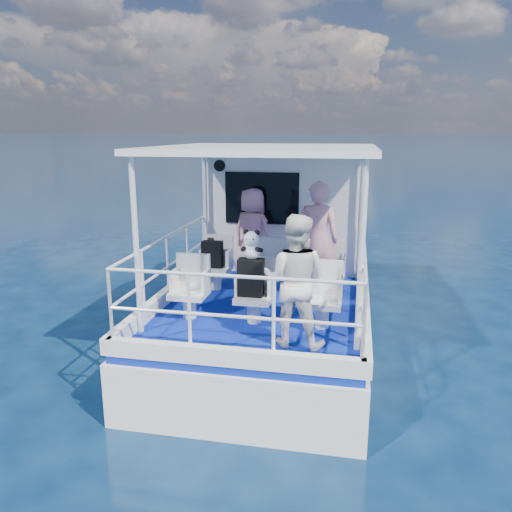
{
  "coord_description": "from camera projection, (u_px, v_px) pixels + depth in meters",
  "views": [
    {
      "loc": [
        1.26,
        -7.23,
        3.38
      ],
      "look_at": [
        -0.11,
        -0.4,
        1.64
      ],
      "focal_mm": 35.0,
      "sensor_mm": 36.0,
      "label": 1
    }
  ],
  "objects": [
    {
      "name": "compact_camera",
      "position": [
        211.0,
        240.0,
        7.84
      ],
      "size": [
        0.1,
        0.06,
        0.06
      ],
      "primitive_type": "cube",
      "color": "black",
      "rests_on": "backpack_port"
    },
    {
      "name": "canopy",
      "position": [
        267.0,
        149.0,
        6.99
      ],
      "size": [
        3.0,
        3.2,
        0.08
      ],
      "primitive_type": "cube",
      "color": "white",
      "rests_on": "cabin"
    },
    {
      "name": "backpack_center",
      "position": [
        251.0,
        277.0,
        6.5
      ],
      "size": [
        0.33,
        0.19,
        0.49
      ],
      "primitive_type": "cube",
      "color": "black",
      "rests_on": "seat_center_aft"
    },
    {
      "name": "seat_center_fwd",
      "position": [
        271.0,
        281.0,
        7.86
      ],
      "size": [
        0.48,
        0.46,
        0.38
      ],
      "primitive_type": "cube",
      "color": "silver",
      "rests_on": "deck"
    },
    {
      "name": "passenger_stbd_aft",
      "position": [
        295.0,
        281.0,
        5.8
      ],
      "size": [
        0.82,
        0.67,
        1.58
      ],
      "primitive_type": "imported",
      "rotation": [
        0.0,
        0.0,
        3.04
      ],
      "color": "white",
      "rests_on": "deck"
    },
    {
      "name": "deck",
      "position": [
        278.0,
        281.0,
        8.68
      ],
      "size": [
        2.9,
        6.9,
        0.1
      ],
      "primitive_type": "cube",
      "color": "#0A1F95",
      "rests_on": "hull"
    },
    {
      "name": "passenger_stbd_fwd",
      "position": [
        317.0,
        240.0,
        7.49
      ],
      "size": [
        0.65,
        0.43,
        1.78
      ],
      "primitive_type": "imported",
      "rotation": [
        0.0,
        0.0,
        3.15
      ],
      "color": "pink",
      "rests_on": "deck"
    },
    {
      "name": "seat_stbd_aft",
      "position": [
        322.0,
        313.0,
        6.46
      ],
      "size": [
        0.48,
        0.46,
        0.38
      ],
      "primitive_type": "cube",
      "color": "silver",
      "rests_on": "deck"
    },
    {
      "name": "seat_port_fwd",
      "position": [
        216.0,
        278.0,
        8.04
      ],
      "size": [
        0.48,
        0.46,
        0.38
      ],
      "primitive_type": "cube",
      "color": "silver",
      "rests_on": "deck"
    },
    {
      "name": "seat_port_aft",
      "position": [
        190.0,
        304.0,
        6.8
      ],
      "size": [
        0.48,
        0.46,
        0.38
      ],
      "primitive_type": "cube",
      "color": "silver",
      "rests_on": "deck"
    },
    {
      "name": "passenger_port_fwd",
      "position": [
        252.0,
        233.0,
        8.62
      ],
      "size": [
        0.69,
        0.61,
        1.55
      ],
      "primitive_type": "imported",
      "rotation": [
        0.0,
        0.0,
        2.74
      ],
      "color": "pink",
      "rests_on": "deck"
    },
    {
      "name": "backpack_port",
      "position": [
        212.0,
        254.0,
        7.9
      ],
      "size": [
        0.32,
        0.18,
        0.42
      ],
      "primitive_type": "cube",
      "color": "black",
      "rests_on": "seat_port_fwd"
    },
    {
      "name": "seat_center_aft",
      "position": [
        254.0,
        309.0,
        6.63
      ],
      "size": [
        0.48,
        0.46,
        0.38
      ],
      "primitive_type": "cube",
      "color": "silver",
      "rests_on": "deck"
    },
    {
      "name": "hull",
      "position": [
        278.0,
        327.0,
        8.89
      ],
      "size": [
        3.0,
        7.0,
        1.6
      ],
      "primitive_type": "cube",
      "color": "white",
      "rests_on": "ground"
    },
    {
      "name": "canopy_posts",
      "position": [
        266.0,
        229.0,
        7.21
      ],
      "size": [
        2.77,
        2.97,
        2.2
      ],
      "color": "white",
      "rests_on": "deck"
    },
    {
      "name": "railings",
      "position": [
        262.0,
        275.0,
        7.05
      ],
      "size": [
        2.84,
        3.59,
        1.0
      ],
      "primitive_type": null,
      "color": "white",
      "rests_on": "deck"
    },
    {
      "name": "ground",
      "position": [
        268.0,
        350.0,
        7.94
      ],
      "size": [
        2000.0,
        2000.0,
        0.0
      ],
      "primitive_type": "plane",
      "color": "#071B38",
      "rests_on": "ground"
    },
    {
      "name": "seat_stbd_fwd",
      "position": [
        328.0,
        284.0,
        7.69
      ],
      "size": [
        0.48,
        0.46,
        0.38
      ],
      "primitive_type": "cube",
      "color": "silver",
      "rests_on": "deck"
    },
    {
      "name": "cabin",
      "position": [
        289.0,
        205.0,
        9.64
      ],
      "size": [
        2.85,
        2.0,
        2.2
      ],
      "primitive_type": "cube",
      "color": "white",
      "rests_on": "deck"
    },
    {
      "name": "panda",
      "position": [
        252.0,
        244.0,
        6.41
      ],
      "size": [
        0.25,
        0.21,
        0.38
      ],
      "primitive_type": null,
      "color": "white",
      "rests_on": "backpack_center"
    }
  ]
}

